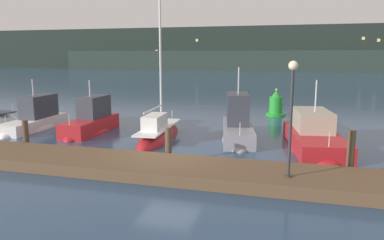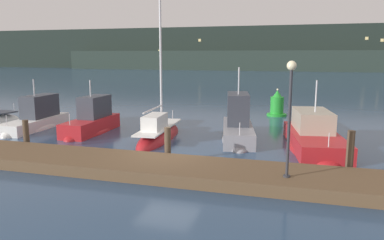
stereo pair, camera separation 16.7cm
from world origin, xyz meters
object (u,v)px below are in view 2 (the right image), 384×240
at_px(sailboat_berth_4, 159,136).
at_px(motorboat_berth_6, 314,142).
at_px(dock_lamppost, 290,100).
at_px(motorboat_berth_3, 92,126).
at_px(channel_buoy, 277,106).
at_px(motorboat_berth_5, 238,130).
at_px(motorboat_berth_2, 36,123).

relative_size(sailboat_berth_4, motorboat_berth_6, 1.14).
bearing_deg(dock_lamppost, sailboat_berth_4, 139.37).
xyz_separation_m(motorboat_berth_3, channel_buoy, (10.18, 9.40, 0.37)).
xyz_separation_m(motorboat_berth_6, dock_lamppost, (-1.05, -6.35, 2.78)).
bearing_deg(motorboat_berth_6, dock_lamppost, -99.42).
bearing_deg(motorboat_berth_5, motorboat_berth_6, -14.00).
distance_m(motorboat_berth_5, motorboat_berth_6, 4.09).
xyz_separation_m(motorboat_berth_2, motorboat_berth_3, (3.99, -0.08, 0.08)).
distance_m(motorboat_berth_2, sailboat_berth_4, 8.49).
height_order(sailboat_berth_4, channel_buoy, sailboat_berth_4).
bearing_deg(motorboat_berth_5, motorboat_berth_2, -177.05).
bearing_deg(channel_buoy, motorboat_berth_2, -146.65).
height_order(motorboat_berth_2, motorboat_berth_5, motorboat_berth_5).
bearing_deg(motorboat_berth_6, channel_buoy, 104.04).
relative_size(motorboat_berth_2, channel_buoy, 2.88).
relative_size(sailboat_berth_4, channel_buoy, 3.96).
distance_m(sailboat_berth_4, motorboat_berth_5, 4.36).
height_order(channel_buoy, dock_lamppost, dock_lamppost).
xyz_separation_m(motorboat_berth_5, channel_buoy, (1.55, 8.67, 0.26)).
height_order(motorboat_berth_2, sailboat_berth_4, sailboat_berth_4).
xyz_separation_m(motorboat_berth_2, dock_lamppost, (15.53, -6.68, 2.77)).
distance_m(sailboat_berth_4, motorboat_berth_6, 8.12).
xyz_separation_m(motorboat_berth_3, dock_lamppost, (11.54, -6.61, 2.69)).
bearing_deg(motorboat_berth_6, sailboat_berth_4, -177.97).
relative_size(motorboat_berth_2, motorboat_berth_6, 0.83).
bearing_deg(motorboat_berth_3, motorboat_berth_6, -1.19).
distance_m(motorboat_berth_5, channel_buoy, 8.81).
bearing_deg(motorboat_berth_2, motorboat_berth_5, 2.95).
relative_size(motorboat_berth_6, dock_lamppost, 1.82).
bearing_deg(motorboat_berth_3, dock_lamppost, -29.80).
xyz_separation_m(sailboat_berth_4, motorboat_berth_6, (8.12, 0.29, 0.15)).
bearing_deg(motorboat_berth_5, channel_buoy, 79.88).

